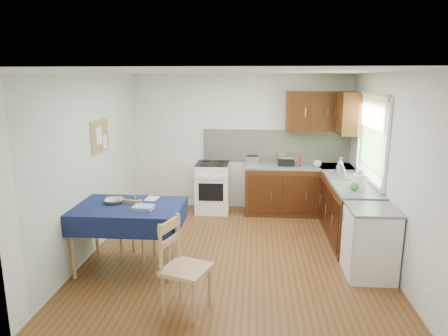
# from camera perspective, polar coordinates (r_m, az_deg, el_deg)

# --- Properties ---
(floor) EXTENTS (4.20, 4.20, 0.00)m
(floor) POSITION_cam_1_polar(r_m,az_deg,el_deg) (5.78, 1.50, -11.98)
(floor) COLOR #543A16
(floor) RESTS_ON ground
(ceiling) EXTENTS (4.00, 4.20, 0.02)m
(ceiling) POSITION_cam_1_polar(r_m,az_deg,el_deg) (5.26, 1.66, 13.62)
(ceiling) COLOR white
(ceiling) RESTS_ON wall_back
(wall_back) EXTENTS (4.00, 0.02, 2.50)m
(wall_back) POSITION_cam_1_polar(r_m,az_deg,el_deg) (7.45, 2.42, 3.65)
(wall_back) COLOR silver
(wall_back) RESTS_ON ground
(wall_front) EXTENTS (4.00, 0.02, 2.50)m
(wall_front) POSITION_cam_1_polar(r_m,az_deg,el_deg) (3.37, -0.30, -7.43)
(wall_front) COLOR silver
(wall_front) RESTS_ON ground
(wall_left) EXTENTS (0.02, 4.20, 2.50)m
(wall_left) POSITION_cam_1_polar(r_m,az_deg,el_deg) (5.84, -18.42, 0.53)
(wall_left) COLOR silver
(wall_left) RESTS_ON ground
(wall_right) EXTENTS (0.02, 4.20, 2.50)m
(wall_right) POSITION_cam_1_polar(r_m,az_deg,el_deg) (5.65, 22.27, -0.15)
(wall_right) COLOR silver
(wall_right) RESTS_ON ground
(base_cabinets) EXTENTS (1.90, 2.30, 0.86)m
(base_cabinets) POSITION_cam_1_polar(r_m,az_deg,el_deg) (6.89, 13.47, -4.42)
(base_cabinets) COLOR #341509
(base_cabinets) RESTS_ON ground
(worktop_back) EXTENTS (1.90, 0.60, 0.04)m
(worktop_back) POSITION_cam_1_polar(r_m,az_deg,el_deg) (7.26, 10.61, 0.24)
(worktop_back) COLOR slate
(worktop_back) RESTS_ON base_cabinets
(worktop_right) EXTENTS (0.60, 1.70, 0.04)m
(worktop_right) POSITION_cam_1_polar(r_m,az_deg,el_deg) (6.26, 17.61, -2.10)
(worktop_right) COLOR slate
(worktop_right) RESTS_ON base_cabinets
(worktop_corner) EXTENTS (0.60, 0.60, 0.04)m
(worktop_corner) POSITION_cam_1_polar(r_m,az_deg,el_deg) (7.36, 15.65, 0.15)
(worktop_corner) COLOR slate
(worktop_corner) RESTS_ON base_cabinets
(splashback) EXTENTS (2.70, 0.02, 0.60)m
(splashback) POSITION_cam_1_polar(r_m,az_deg,el_deg) (7.45, 7.42, 3.17)
(splashback) COLOR beige
(splashback) RESTS_ON wall_back
(upper_cabinets) EXTENTS (1.20, 0.85, 0.70)m
(upper_cabinets) POSITION_cam_1_polar(r_m,az_deg,el_deg) (7.19, 14.73, 7.75)
(upper_cabinets) COLOR #341509
(upper_cabinets) RESTS_ON wall_back
(stove) EXTENTS (0.60, 0.61, 0.92)m
(stove) POSITION_cam_1_polar(r_m,az_deg,el_deg) (7.36, -1.62, -2.76)
(stove) COLOR white
(stove) RESTS_ON ground
(window) EXTENTS (0.04, 1.48, 1.26)m
(window) POSITION_cam_1_polar(r_m,az_deg,el_deg) (6.24, 20.42, 4.86)
(window) COLOR #2B5724
(window) RESTS_ON wall_right
(fridge) EXTENTS (0.58, 0.60, 0.89)m
(fridge) POSITION_cam_1_polar(r_m,az_deg,el_deg) (5.30, 20.19, -9.98)
(fridge) COLOR white
(fridge) RESTS_ON ground
(corkboard) EXTENTS (0.04, 0.62, 0.47)m
(corkboard) POSITION_cam_1_polar(r_m,az_deg,el_deg) (6.04, -17.30, 4.36)
(corkboard) COLOR tan
(corkboard) RESTS_ON wall_left
(dining_table) EXTENTS (1.38, 0.94, 0.84)m
(dining_table) POSITION_cam_1_polar(r_m,az_deg,el_deg) (5.25, -13.55, -6.31)
(dining_table) COLOR #0F0F3C
(dining_table) RESTS_ON ground
(chair_far) EXTENTS (0.48, 0.48, 0.91)m
(chair_far) POSITION_cam_1_polar(r_m,az_deg,el_deg) (5.51, -12.56, -8.17)
(chair_far) COLOR tan
(chair_far) RESTS_ON ground
(chair_near) EXTENTS (0.56, 0.56, 1.00)m
(chair_near) POSITION_cam_1_polar(r_m,az_deg,el_deg) (4.29, -6.03, -13.41)
(chair_near) COLOR tan
(chair_near) RESTS_ON ground
(toaster) EXTENTS (0.23, 0.14, 0.18)m
(toaster) POSITION_cam_1_polar(r_m,az_deg,el_deg) (7.15, 4.06, 1.08)
(toaster) COLOR silver
(toaster) RESTS_ON worktop_back
(sandwich_press) EXTENTS (0.28, 0.24, 0.16)m
(sandwich_press) POSITION_cam_1_polar(r_m,az_deg,el_deg) (7.20, 8.84, 1.02)
(sandwich_press) COLOR black
(sandwich_press) RESTS_ON worktop_back
(sauce_bottle) EXTENTS (0.04, 0.04, 0.19)m
(sauce_bottle) POSITION_cam_1_polar(r_m,az_deg,el_deg) (7.11, 10.82, 0.94)
(sauce_bottle) COLOR red
(sauce_bottle) RESTS_ON worktop_back
(yellow_packet) EXTENTS (0.13, 0.10, 0.17)m
(yellow_packet) POSITION_cam_1_polar(r_m,az_deg,el_deg) (7.39, 8.30, 1.36)
(yellow_packet) COLOR gold
(yellow_packet) RESTS_ON worktop_back
(dish_rack) EXTENTS (0.46, 0.35, 0.22)m
(dish_rack) POSITION_cam_1_polar(r_m,az_deg,el_deg) (6.50, 16.52, -1.11)
(dish_rack) COLOR gray
(dish_rack) RESTS_ON worktop_right
(kettle) EXTENTS (0.18, 0.18, 0.30)m
(kettle) POSITION_cam_1_polar(r_m,az_deg,el_deg) (5.81, 18.74, -1.75)
(kettle) COLOR white
(kettle) RESTS_ON worktop_right
(cup) EXTENTS (0.17, 0.17, 0.11)m
(cup) POSITION_cam_1_polar(r_m,az_deg,el_deg) (7.19, 13.22, 0.60)
(cup) COLOR white
(cup) RESTS_ON worktop_back
(soap_bottle_a) EXTENTS (0.15, 0.15, 0.27)m
(soap_bottle_a) POSITION_cam_1_polar(r_m,az_deg,el_deg) (6.75, 16.27, 0.35)
(soap_bottle_a) COLOR white
(soap_bottle_a) RESTS_ON worktop_right
(soap_bottle_b) EXTENTS (0.12, 0.12, 0.19)m
(soap_bottle_b) POSITION_cam_1_polar(r_m,az_deg,el_deg) (6.77, 16.22, 0.06)
(soap_bottle_b) COLOR #1F6DB5
(soap_bottle_b) RESTS_ON worktop_right
(soap_bottle_c) EXTENTS (0.17, 0.17, 0.18)m
(soap_bottle_c) POSITION_cam_1_polar(r_m,az_deg,el_deg) (5.77, 18.24, -2.24)
(soap_bottle_c) COLOR green
(soap_bottle_c) RESTS_ON worktop_right
(plate_bowl) EXTENTS (0.27, 0.27, 0.06)m
(plate_bowl) POSITION_cam_1_polar(r_m,az_deg,el_deg) (5.35, -15.43, -4.57)
(plate_bowl) COLOR beige
(plate_bowl) RESTS_ON dining_table
(book) EXTENTS (0.18, 0.23, 0.02)m
(book) POSITION_cam_1_polar(r_m,az_deg,el_deg) (5.43, -11.05, -4.32)
(book) COLOR white
(book) RESTS_ON dining_table
(spice_jar) EXTENTS (0.04, 0.04, 0.09)m
(spice_jar) POSITION_cam_1_polar(r_m,az_deg,el_deg) (5.36, -12.73, -4.21)
(spice_jar) COLOR #238236
(spice_jar) RESTS_ON dining_table
(tea_towel) EXTENTS (0.26, 0.21, 0.04)m
(tea_towel) POSITION_cam_1_polar(r_m,az_deg,el_deg) (5.02, -11.46, -5.56)
(tea_towel) COLOR #292E98
(tea_towel) RESTS_ON dining_table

